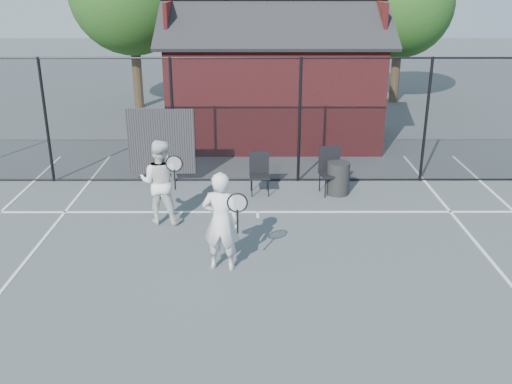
{
  "coord_description": "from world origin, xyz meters",
  "views": [
    {
      "loc": [
        -0.07,
        -8.21,
        4.69
      ],
      "look_at": [
        -0.04,
        1.3,
        1.1
      ],
      "focal_mm": 40.0,
      "sensor_mm": 36.0,
      "label": 1
    }
  ],
  "objects_px": {
    "chair_left": "(260,174)",
    "chair_right": "(332,172)",
    "player_back": "(160,182)",
    "player_front": "(221,221)",
    "waste_bin": "(338,178)",
    "clubhouse": "(273,86)"
  },
  "relations": [
    {
      "from": "chair_left",
      "to": "chair_right",
      "type": "bearing_deg",
      "value": -3.47
    },
    {
      "from": "player_back",
      "to": "player_front",
      "type": "bearing_deg",
      "value": -56.39
    },
    {
      "from": "chair_left",
      "to": "waste_bin",
      "type": "height_order",
      "value": "chair_left"
    },
    {
      "from": "clubhouse",
      "to": "player_back",
      "type": "distance_m",
      "value": 6.98
    },
    {
      "from": "player_front",
      "to": "player_back",
      "type": "distance_m",
      "value": 2.39
    },
    {
      "from": "player_front",
      "to": "chair_left",
      "type": "xyz_separation_m",
      "value": [
        0.68,
        3.58,
        -0.4
      ]
    },
    {
      "from": "player_back",
      "to": "waste_bin",
      "type": "height_order",
      "value": "player_back"
    },
    {
      "from": "clubhouse",
      "to": "player_back",
      "type": "xyz_separation_m",
      "value": [
        -2.45,
        -6.49,
        -0.74
      ]
    },
    {
      "from": "clubhouse",
      "to": "waste_bin",
      "type": "bearing_deg",
      "value": -74.62
    },
    {
      "from": "player_front",
      "to": "player_back",
      "type": "bearing_deg",
      "value": 123.61
    },
    {
      "from": "clubhouse",
      "to": "chair_right",
      "type": "distance_m",
      "value": 5.16
    },
    {
      "from": "chair_right",
      "to": "chair_left",
      "type": "bearing_deg",
      "value": 168.74
    },
    {
      "from": "player_back",
      "to": "waste_bin",
      "type": "xyz_separation_m",
      "value": [
        3.8,
        1.59,
        -0.48
      ]
    },
    {
      "from": "player_back",
      "to": "chair_left",
      "type": "bearing_deg",
      "value": 38.47
    },
    {
      "from": "chair_right",
      "to": "player_back",
      "type": "bearing_deg",
      "value": -167.72
    },
    {
      "from": "player_back",
      "to": "chair_left",
      "type": "relative_size",
      "value": 1.83
    },
    {
      "from": "chair_left",
      "to": "waste_bin",
      "type": "distance_m",
      "value": 1.8
    },
    {
      "from": "clubhouse",
      "to": "player_front",
      "type": "bearing_deg",
      "value": -97.58
    },
    {
      "from": "player_back",
      "to": "clubhouse",
      "type": "bearing_deg",
      "value": 69.31
    },
    {
      "from": "player_front",
      "to": "waste_bin",
      "type": "distance_m",
      "value": 4.38
    },
    {
      "from": "clubhouse",
      "to": "chair_left",
      "type": "relative_size",
      "value": 6.88
    },
    {
      "from": "clubhouse",
      "to": "chair_left",
      "type": "height_order",
      "value": "clubhouse"
    }
  ]
}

